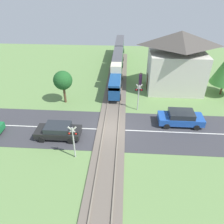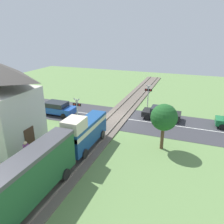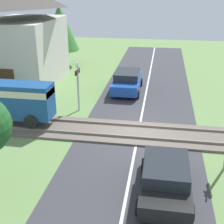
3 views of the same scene
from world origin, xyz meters
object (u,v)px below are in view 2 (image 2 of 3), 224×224
(crossing_signal_west_approach, at_px, (148,94))
(pedestrian_by_station, at_px, (27,153))
(train, at_px, (15,191))
(crossing_signal_east_approach, at_px, (77,109))
(car_far_side, at_px, (57,108))
(car_near_crossing, at_px, (161,113))

(crossing_signal_west_approach, relative_size, pedestrian_by_station, 1.82)
(train, distance_m, crossing_signal_east_approach, 11.71)
(pedestrian_by_station, bearing_deg, crossing_signal_west_approach, -112.24)
(car_far_side, bearing_deg, car_near_crossing, -166.35)
(train, distance_m, pedestrian_by_station, 5.74)
(crossing_signal_east_approach, bearing_deg, car_far_side, -31.13)
(car_near_crossing, bearing_deg, crossing_signal_west_approach, -50.54)
(car_far_side, relative_size, pedestrian_by_station, 2.55)
(car_far_side, xyz_separation_m, pedestrian_by_station, (-3.67, 9.40, 0.00))
(train, relative_size, crossing_signal_west_approach, 6.53)
(car_far_side, xyz_separation_m, crossing_signal_west_approach, (-9.75, -5.45, 1.25))
(car_near_crossing, bearing_deg, car_far_side, 13.65)
(train, height_order, pedestrian_by_station, train)
(train, distance_m, car_near_crossing, 17.56)
(crossing_signal_west_approach, distance_m, pedestrian_by_station, 16.09)
(car_near_crossing, relative_size, crossing_signal_west_approach, 1.31)
(car_near_crossing, bearing_deg, pedestrian_by_station, 56.31)
(train, height_order, crossing_signal_east_approach, train)
(car_near_crossing, relative_size, pedestrian_by_station, 2.38)
(car_near_crossing, distance_m, pedestrian_by_station, 14.76)
(crossing_signal_west_approach, height_order, pedestrian_by_station, crossing_signal_west_approach)
(pedestrian_by_station, bearing_deg, crossing_signal_east_approach, -94.86)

